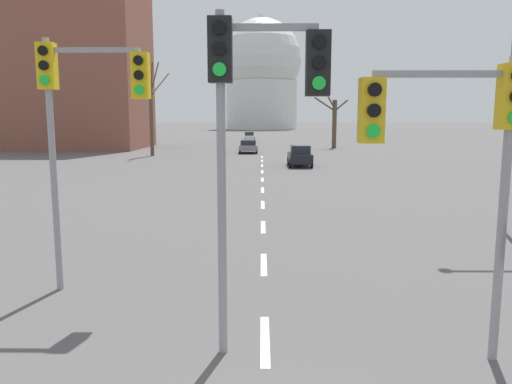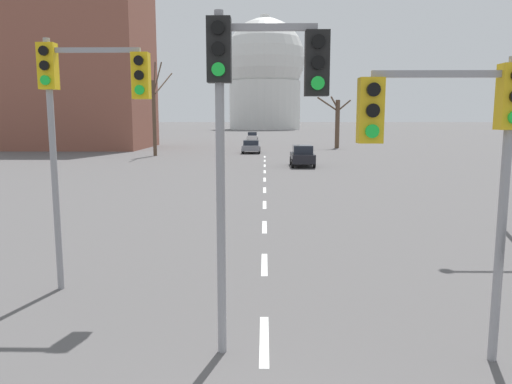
{
  "view_description": "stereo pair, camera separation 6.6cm",
  "coord_description": "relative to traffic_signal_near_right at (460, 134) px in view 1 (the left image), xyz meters",
  "views": [
    {
      "loc": [
        -0.07,
        -3.82,
        3.82
      ],
      "look_at": [
        -0.17,
        5.82,
        2.37
      ],
      "focal_mm": 35.0,
      "sensor_mm": 36.0,
      "label": 1
    },
    {
      "loc": [
        -0.0,
        -3.82,
        3.82
      ],
      "look_at": [
        -0.17,
        5.82,
        2.37
      ],
      "focal_mm": 35.0,
      "sensor_mm": 36.0,
      "label": 2
    }
  ],
  "objects": [
    {
      "name": "lane_stripe_2",
      "position": [
        -2.89,
        9.65,
        -3.56
      ],
      "size": [
        0.16,
        2.0,
        0.01
      ],
      "primitive_type": "cube",
      "color": "silver",
      "rests_on": "ground_plane"
    },
    {
      "name": "lane_stripe_7",
      "position": [
        -2.89,
        32.15,
        -3.56
      ],
      "size": [
        0.16,
        2.0,
        0.01
      ],
      "primitive_type": "cube",
      "color": "silver",
      "rests_on": "ground_plane"
    },
    {
      "name": "lane_stripe_0",
      "position": [
        -2.89,
        0.65,
        -3.56
      ],
      "size": [
        0.16,
        2.0,
        0.01
      ],
      "primitive_type": "cube",
      "color": "silver",
      "rests_on": "ground_plane"
    },
    {
      "name": "lane_stripe_5",
      "position": [
        -2.89,
        23.15,
        -3.56
      ],
      "size": [
        0.16,
        2.0,
        0.01
      ],
      "primitive_type": "cube",
      "color": "silver",
      "rests_on": "ground_plane"
    },
    {
      "name": "bare_tree_right_near",
      "position": [
        6.12,
        55.39,
        -0.27
      ],
      "size": [
        4.3,
        1.21,
        6.4
      ],
      "color": "brown",
      "rests_on": "ground_plane"
    },
    {
      "name": "lane_stripe_1",
      "position": [
        -2.89,
        5.15,
        -3.56
      ],
      "size": [
        0.16,
        2.0,
        0.01
      ],
      "primitive_type": "cube",
      "color": "silver",
      "rests_on": "ground_plane"
    },
    {
      "name": "bare_tree_left_near",
      "position": [
        -13.79,
        42.34,
        0.72
      ],
      "size": [
        1.58,
        4.92,
        9.32
      ],
      "color": "brown",
      "rests_on": "ground_plane"
    },
    {
      "name": "traffic_signal_near_right",
      "position": [
        0.0,
        0.0,
        0.0
      ],
      "size": [
        2.42,
        0.34,
        4.69
      ],
      "color": "gray",
      "rests_on": "ground_plane"
    },
    {
      "name": "lane_stripe_3",
      "position": [
        -2.89,
        14.15,
        -3.56
      ],
      "size": [
        0.16,
        2.0,
        0.01
      ],
      "primitive_type": "cube",
      "color": "silver",
      "rests_on": "ground_plane"
    },
    {
      "name": "sedan_near_right",
      "position": [
        -4.91,
        74.51,
        -2.82
      ],
      "size": [
        1.76,
        4.54,
        1.46
      ],
      "color": "silver",
      "rests_on": "ground_plane"
    },
    {
      "name": "sedan_mid_centre",
      "position": [
        0.07,
        31.55,
        -2.72
      ],
      "size": [
        1.82,
        3.94,
        1.66
      ],
      "color": "black",
      "rests_on": "ground_plane"
    },
    {
      "name": "lane_stripe_8",
      "position": [
        -2.89,
        36.65,
        -3.56
      ],
      "size": [
        0.16,
        2.0,
        0.01
      ],
      "primitive_type": "cube",
      "color": "silver",
      "rests_on": "ground_plane"
    },
    {
      "name": "street_lamp_right",
      "position": [
        4.86,
        9.46,
        1.74
      ],
      "size": [
        2.61,
        0.36,
        8.6
      ],
      "color": "gray",
      "rests_on": "ground_plane"
    },
    {
      "name": "traffic_signal_near_left",
      "position": [
        -6.8,
        3.19,
        0.59
      ],
      "size": [
        2.33,
        0.34,
        5.46
      ],
      "color": "gray",
      "rests_on": "ground_plane"
    },
    {
      "name": "apartment_block_left",
      "position": [
        -26.67,
        55.33,
        6.15
      ],
      "size": [
        18.0,
        14.0,
        19.42
      ],
      "primitive_type": "cube",
      "color": "brown",
      "rests_on": "ground_plane"
    },
    {
      "name": "lane_stripe_4",
      "position": [
        -2.89,
        18.65,
        -3.56
      ],
      "size": [
        0.16,
        2.0,
        0.01
      ],
      "primitive_type": "cube",
      "color": "silver",
      "rests_on": "ground_plane"
    },
    {
      "name": "sedan_near_left",
      "position": [
        -4.35,
        46.41,
        -2.84
      ],
      "size": [
        1.97,
        4.06,
        1.4
      ],
      "color": "slate",
      "rests_on": "ground_plane"
    },
    {
      "name": "capitol_dome",
      "position": [
        -2.89,
        157.27,
        14.02
      ],
      "size": [
        25.55,
        25.55,
        36.09
      ],
      "color": "silver",
      "rests_on": "ground_plane"
    },
    {
      "name": "lane_stripe_9",
      "position": [
        -2.89,
        41.15,
        -3.56
      ],
      "size": [
        0.16,
        2.0,
        0.01
      ],
      "primitive_type": "cube",
      "color": "silver",
      "rests_on": "ground_plane"
    },
    {
      "name": "traffic_signal_centre_tall",
      "position": [
        -3.08,
        0.21,
        0.52
      ],
      "size": [
        1.83,
        0.34,
        5.4
      ],
      "color": "gray",
      "rests_on": "ground_plane"
    },
    {
      "name": "lane_stripe_6",
      "position": [
        -2.89,
        27.65,
        -3.56
      ],
      "size": [
        0.16,
        2.0,
        0.01
      ],
      "primitive_type": "cube",
      "color": "silver",
      "rests_on": "ground_plane"
    }
  ]
}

